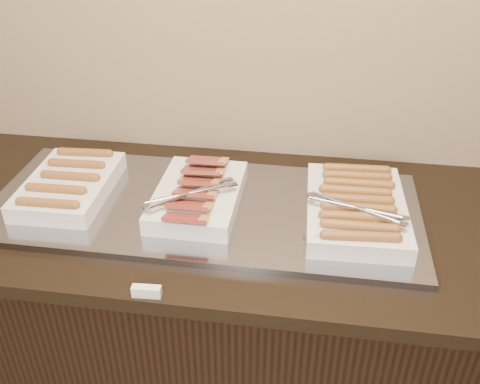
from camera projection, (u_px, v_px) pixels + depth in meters
The scene contains 6 objects.
counter at pixel (211, 323), 1.75m from camera, with size 2.06×0.76×0.90m.
warming_tray at pixel (204, 207), 1.51m from camera, with size 1.20×0.50×0.02m, color gray.
dish_left at pixel (69, 184), 1.54m from camera, with size 0.23×0.35×0.07m.
dish_center at pixel (198, 195), 1.48m from camera, with size 0.25×0.36×0.09m.
dish_right at pixel (356, 207), 1.43m from camera, with size 0.28×0.40×0.08m.
label_holder at pixel (147, 291), 1.21m from camera, with size 0.07×0.02×0.03m, color silver.
Camera 1 is at (0.28, 0.91, 1.75)m, focal length 40.00 mm.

